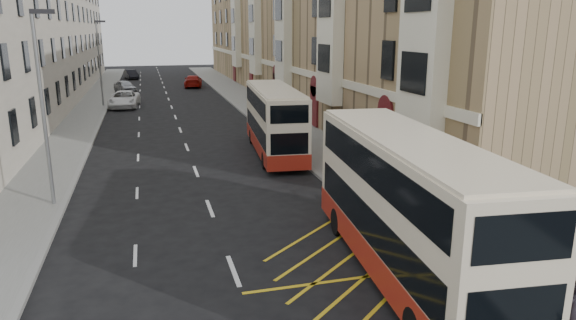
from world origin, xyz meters
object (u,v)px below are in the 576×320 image
object	(u,v)px
street_lamp_near	(43,99)
double_decker_rear	(274,121)
bus_shelter	(569,232)
car_red	(193,81)
pedestrian_near	(572,312)
pedestrian_mid	(453,224)
car_silver	(125,86)
white_van	(124,99)
street_lamp_far	(100,58)
double_decker_front	(407,207)
car_dark	(131,74)
pedestrian_far	(453,228)

from	to	relation	value
street_lamp_near	double_decker_rear	size ratio (longest dim) A/B	0.78
bus_shelter	car_red	bearing A→B (deg)	94.63
pedestrian_near	pedestrian_mid	xyz separation A→B (m)	(0.45, 5.59, 0.02)
bus_shelter	car_red	xyz separation A→B (m)	(-4.66, 57.58, -1.37)
bus_shelter	street_lamp_near	world-z (taller)	street_lamp_near
street_lamp_near	car_red	distance (m)	46.45
car_silver	car_red	xyz separation A→B (m)	(8.36, 3.89, 0.04)
white_van	car_silver	world-z (taller)	white_van
car_red	double_decker_rear	bearing A→B (deg)	99.20
street_lamp_far	bus_shelter	bearing A→B (deg)	-70.88
street_lamp_near	street_lamp_far	bearing A→B (deg)	90.00
bus_shelter	double_decker_front	bearing A→B (deg)	141.12
street_lamp_near	white_van	size ratio (longest dim) A/B	1.42
double_decker_front	car_red	distance (m)	54.92
car_silver	car_red	bearing A→B (deg)	5.22
pedestrian_near	double_decker_front	bearing A→B (deg)	-81.20
street_lamp_near	pedestrian_near	distance (m)	19.78
street_lamp_far	pedestrian_near	xyz separation A→B (m)	(13.35, -44.12, -3.68)
street_lamp_far	white_van	xyz separation A→B (m)	(1.97, -0.95, -3.85)
bus_shelter	street_lamp_far	distance (m)	44.94
car_red	street_lamp_near	bearing A→B (deg)	84.73
double_decker_rear	white_van	distance (m)	24.28
bus_shelter	street_lamp_near	size ratio (longest dim) A/B	0.53
pedestrian_mid	car_silver	size ratio (longest dim) A/B	0.38
double_decker_rear	car_dark	bearing A→B (deg)	105.41
double_decker_rear	pedestrian_near	size ratio (longest dim) A/B	6.39
pedestrian_near	car_silver	distance (m)	56.63
street_lamp_near	car_silver	size ratio (longest dim) A/B	1.86
street_lamp_far	double_decker_front	bearing A→B (deg)	-74.04
street_lamp_near	pedestrian_mid	distance (m)	16.63
bus_shelter	pedestrian_far	world-z (taller)	bus_shelter
street_lamp_near	car_dark	bearing A→B (deg)	88.01
street_lamp_far	pedestrian_mid	world-z (taller)	street_lamp_far
car_silver	white_van	bearing A→B (deg)	-108.38
car_red	pedestrian_near	bearing A→B (deg)	100.45
double_decker_front	car_dark	size ratio (longest dim) A/B	2.63
street_lamp_far	pedestrian_far	distance (m)	41.40
double_decker_front	double_decker_rear	size ratio (longest dim) A/B	1.09
double_decker_front	double_decker_rear	bearing A→B (deg)	95.51
street_lamp_far	pedestrian_far	size ratio (longest dim) A/B	4.46
car_silver	car_dark	size ratio (longest dim) A/B	1.01
car_red	car_dark	bearing A→B (deg)	-52.16
car_red	car_silver	bearing A→B (deg)	32.22
bus_shelter	pedestrian_mid	world-z (taller)	bus_shelter
street_lamp_near	car_red	size ratio (longest dim) A/B	1.51
double_decker_rear	white_van	size ratio (longest dim) A/B	1.82
pedestrian_near	white_van	size ratio (longest dim) A/B	0.28
pedestrian_far	car_dark	size ratio (longest dim) A/B	0.42
bus_shelter	car_silver	distance (m)	55.26
white_van	pedestrian_far	bearing A→B (deg)	-68.62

